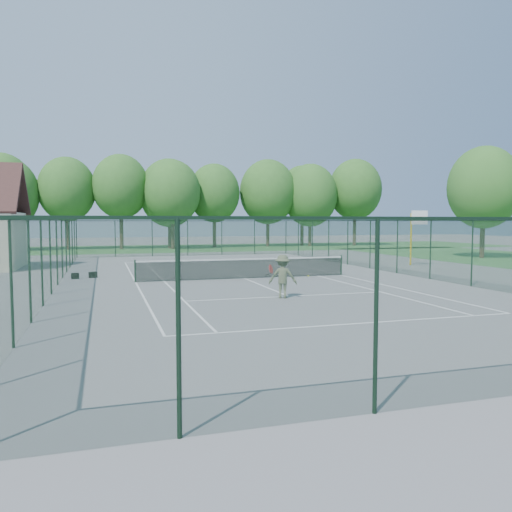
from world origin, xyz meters
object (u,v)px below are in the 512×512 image
object	(u,v)px
tennis_player	(283,276)
tennis_net	(245,267)
sports_bag_a	(75,276)
basketball_goal	(416,227)

from	to	relation	value
tennis_player	tennis_net	bearing A→B (deg)	86.80
tennis_net	tennis_player	size ratio (longest dim) A/B	5.21
tennis_net	sports_bag_a	bearing A→B (deg)	164.16
sports_bag_a	tennis_player	size ratio (longest dim) A/B	0.18
tennis_net	sports_bag_a	xyz separation A→B (m)	(-8.36, 2.37, -0.42)
basketball_goal	sports_bag_a	distance (m)	21.42
basketball_goal	tennis_net	bearing A→B (deg)	-163.28
sports_bag_a	tennis_player	xyz separation A→B (m)	(7.99, -9.10, 0.68)
tennis_net	sports_bag_a	world-z (taller)	tennis_net
tennis_player	sports_bag_a	bearing A→B (deg)	131.27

